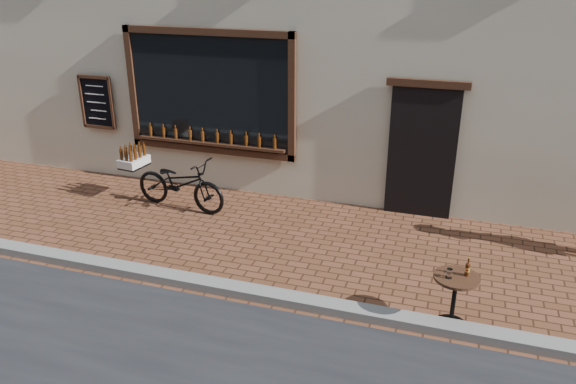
% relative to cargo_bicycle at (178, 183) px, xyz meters
% --- Properties ---
extents(ground, '(90.00, 90.00, 0.00)m').
position_rel_cargo_bicycle_xyz_m(ground, '(2.10, -2.44, -0.47)').
color(ground, '#57301C').
rests_on(ground, ground).
extents(kerb, '(90.00, 0.25, 0.12)m').
position_rel_cargo_bicycle_xyz_m(kerb, '(2.10, -2.24, -0.41)').
color(kerb, slate).
rests_on(kerb, ground).
extents(cargo_bicycle, '(2.08, 0.83, 0.99)m').
position_rel_cargo_bicycle_xyz_m(cargo_bicycle, '(0.00, 0.00, 0.00)').
color(cargo_bicycle, black).
rests_on(cargo_bicycle, ground).
extents(bistro_table, '(0.53, 0.53, 0.91)m').
position_rel_cargo_bicycle_xyz_m(bistro_table, '(4.74, -2.09, 0.01)').
color(bistro_table, black).
rests_on(bistro_table, ground).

